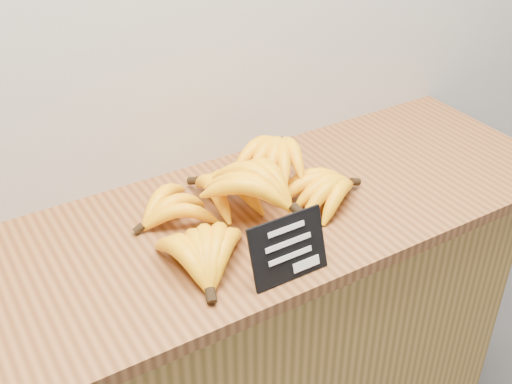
# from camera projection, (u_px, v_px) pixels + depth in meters

# --- Properties ---
(counter) EXTENTS (1.27, 0.50, 0.90)m
(counter) POSITION_uv_depth(u_px,v_px,m) (246.00, 367.00, 1.66)
(counter) COLOR #A77D35
(counter) RESTS_ON ground
(counter_top) EXTENTS (1.57, 0.54, 0.03)m
(counter_top) POSITION_uv_depth(u_px,v_px,m) (244.00, 221.00, 1.40)
(counter_top) COLOR brown
(counter_top) RESTS_ON counter
(chalkboard_sign) EXTENTS (0.16, 0.04, 0.12)m
(chalkboard_sign) POSITION_uv_depth(u_px,v_px,m) (288.00, 249.00, 1.20)
(chalkboard_sign) COLOR black
(chalkboard_sign) RESTS_ON counter_top
(banana_pile) EXTENTS (0.58, 0.39, 0.13)m
(banana_pile) POSITION_uv_depth(u_px,v_px,m) (243.00, 197.00, 1.36)
(banana_pile) COLOR #FFB40A
(banana_pile) RESTS_ON counter_top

